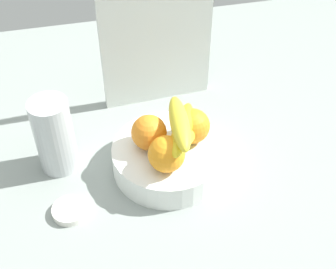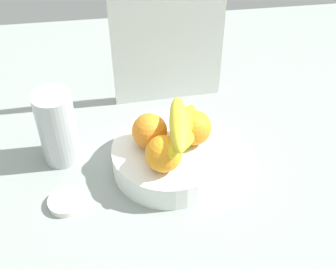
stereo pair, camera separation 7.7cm
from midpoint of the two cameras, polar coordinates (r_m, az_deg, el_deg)
name	(u,v)px [view 2 (the right image)]	position (r cm, az deg, el deg)	size (l,w,h in cm)	color
ground_plane	(176,168)	(109.20, 3.00, -4.20)	(180.00, 140.00, 3.00)	gray
fruit_bowl	(168,158)	(104.96, 2.10, -2.93)	(25.16, 25.16, 6.33)	white
orange_front_left	(150,131)	(100.75, -0.10, 0.34)	(7.85, 7.85, 7.85)	orange
orange_front_right	(164,154)	(95.85, 1.75, -2.46)	(7.85, 7.85, 7.85)	orange
orange_center	(194,128)	(102.01, 5.33, 0.76)	(7.85, 7.85, 7.85)	orange
banana_bunch	(182,133)	(98.50, 3.96, 0.09)	(15.96, 17.56, 10.60)	yellow
cutting_board	(168,39)	(116.10, 1.88, 11.59)	(28.00, 1.80, 36.00)	silver
thermos_tumbler	(57,128)	(105.29, -11.42, 0.77)	(8.58, 8.58, 18.35)	silver
jar_lid	(66,202)	(101.17, -10.35, -8.25)	(7.44, 7.44, 1.53)	white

